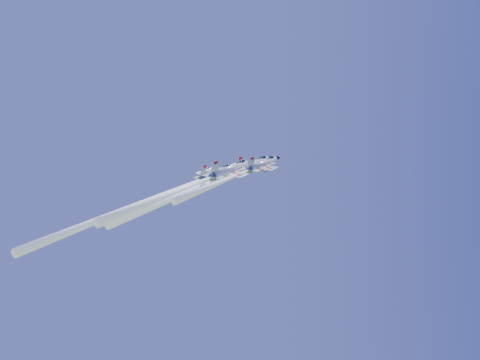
{
  "coord_description": "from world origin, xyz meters",
  "views": [
    {
      "loc": [
        2.86,
        -122.48,
        71.04
      ],
      "look_at": [
        0.0,
        0.0,
        101.15
      ],
      "focal_mm": 40.0,
      "sensor_mm": 36.0,
      "label": 1
    }
  ],
  "objects_px": {
    "jet_lead": "(209,183)",
    "jet_slot": "(192,185)",
    "jet_left": "(156,197)",
    "jet_right": "(236,175)"
  },
  "relations": [
    {
      "from": "jet_left",
      "to": "jet_right",
      "type": "xyz_separation_m",
      "value": [
        17.1,
        3.12,
        5.53
      ]
    },
    {
      "from": "jet_slot",
      "to": "jet_left",
      "type": "bearing_deg",
      "value": -176.06
    },
    {
      "from": "jet_lead",
      "to": "jet_left",
      "type": "height_order",
      "value": "jet_lead"
    },
    {
      "from": "jet_lead",
      "to": "jet_left",
      "type": "xyz_separation_m",
      "value": [
        -11.06,
        -4.21,
        -4.1
      ]
    },
    {
      "from": "jet_lead",
      "to": "jet_slot",
      "type": "distance_m",
      "value": 9.07
    },
    {
      "from": "jet_lead",
      "to": "jet_slot",
      "type": "height_order",
      "value": "jet_lead"
    },
    {
      "from": "jet_left",
      "to": "jet_lead",
      "type": "bearing_deg",
      "value": 51.09
    },
    {
      "from": "jet_left",
      "to": "jet_slot",
      "type": "bearing_deg",
      "value": 3.94
    },
    {
      "from": "jet_lead",
      "to": "jet_slot",
      "type": "relative_size",
      "value": 1.16
    },
    {
      "from": "jet_left",
      "to": "jet_right",
      "type": "bearing_deg",
      "value": 40.6
    }
  ]
}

